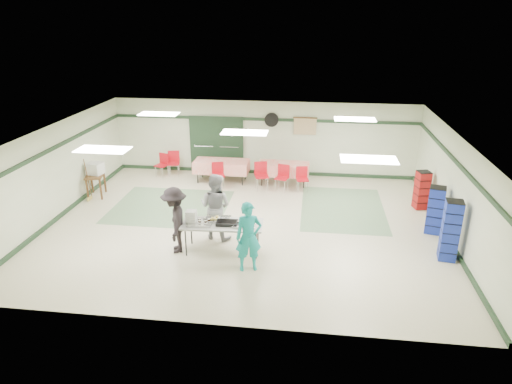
# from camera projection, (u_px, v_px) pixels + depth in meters

# --- Properties ---
(floor) EXTENTS (11.00, 11.00, 0.00)m
(floor) POSITION_uv_depth(u_px,v_px,m) (245.00, 225.00, 12.96)
(floor) COLOR beige
(floor) RESTS_ON ground
(ceiling) EXTENTS (11.00, 11.00, 0.00)m
(ceiling) POSITION_uv_depth(u_px,v_px,m) (245.00, 132.00, 11.97)
(ceiling) COLOR silver
(ceiling) RESTS_ON wall_back
(wall_back) EXTENTS (11.00, 0.00, 11.00)m
(wall_back) POSITION_uv_depth(u_px,v_px,m) (263.00, 138.00, 16.62)
(wall_back) COLOR beige
(wall_back) RESTS_ON floor
(wall_front) EXTENTS (11.00, 0.00, 11.00)m
(wall_front) POSITION_uv_depth(u_px,v_px,m) (209.00, 264.00, 8.32)
(wall_front) COLOR beige
(wall_front) RESTS_ON floor
(wall_left) EXTENTS (0.00, 9.00, 9.00)m
(wall_left) POSITION_uv_depth(u_px,v_px,m) (56.00, 172.00, 13.11)
(wall_left) COLOR beige
(wall_left) RESTS_ON floor
(wall_right) EXTENTS (0.00, 9.00, 9.00)m
(wall_right) POSITION_uv_depth(u_px,v_px,m) (454.00, 189.00, 11.83)
(wall_right) COLOR beige
(wall_right) RESTS_ON floor
(trim_back) EXTENTS (11.00, 0.06, 0.10)m
(trim_back) POSITION_uv_depth(u_px,v_px,m) (263.00, 119.00, 16.34)
(trim_back) COLOR #1B321F
(trim_back) RESTS_ON wall_back
(baseboard_back) EXTENTS (11.00, 0.06, 0.12)m
(baseboard_back) POSITION_uv_depth(u_px,v_px,m) (263.00, 172.00, 17.07)
(baseboard_back) COLOR #1B321F
(baseboard_back) RESTS_ON floor
(trim_left) EXTENTS (0.06, 9.00, 0.10)m
(trim_left) POSITION_uv_depth(u_px,v_px,m) (53.00, 148.00, 12.85)
(trim_left) COLOR #1B321F
(trim_left) RESTS_ON wall_back
(baseboard_left) EXTENTS (0.06, 9.00, 0.12)m
(baseboard_left) POSITION_uv_depth(u_px,v_px,m) (64.00, 213.00, 13.58)
(baseboard_left) COLOR #1B321F
(baseboard_left) RESTS_ON floor
(trim_right) EXTENTS (0.06, 9.00, 0.10)m
(trim_right) POSITION_uv_depth(u_px,v_px,m) (458.00, 163.00, 11.57)
(trim_right) COLOR #1B321F
(trim_right) RESTS_ON wall_back
(baseboard_right) EXTENTS (0.06, 9.00, 0.12)m
(baseboard_right) POSITION_uv_depth(u_px,v_px,m) (446.00, 234.00, 12.30)
(baseboard_right) COLOR #1B321F
(baseboard_right) RESTS_ON floor
(green_patch_a) EXTENTS (3.50, 3.00, 0.01)m
(green_patch_a) POSITION_uv_depth(u_px,v_px,m) (171.00, 206.00, 14.18)
(green_patch_a) COLOR gray
(green_patch_a) RESTS_ON floor
(green_patch_b) EXTENTS (2.50, 3.50, 0.01)m
(green_patch_b) POSITION_uv_depth(u_px,v_px,m) (343.00, 208.00, 14.02)
(green_patch_b) COLOR gray
(green_patch_b) RESTS_ON floor
(double_door_left) EXTENTS (0.90, 0.06, 2.10)m
(double_door_left) POSITION_uv_depth(u_px,v_px,m) (204.00, 145.00, 16.93)
(double_door_left) COLOR gray
(double_door_left) RESTS_ON floor
(double_door_right) EXTENTS (0.90, 0.06, 2.10)m
(double_door_right) POSITION_uv_depth(u_px,v_px,m) (229.00, 145.00, 16.82)
(double_door_right) COLOR gray
(double_door_right) RESTS_ON floor
(door_frame) EXTENTS (2.00, 0.03, 2.15)m
(door_frame) POSITION_uv_depth(u_px,v_px,m) (217.00, 145.00, 16.86)
(door_frame) COLOR #1B321F
(door_frame) RESTS_ON floor
(wall_fan) EXTENTS (0.50, 0.10, 0.50)m
(wall_fan) POSITION_uv_depth(u_px,v_px,m) (272.00, 120.00, 16.28)
(wall_fan) COLOR black
(wall_fan) RESTS_ON wall_back
(scroll_banner) EXTENTS (0.80, 0.02, 0.60)m
(scroll_banner) POSITION_uv_depth(u_px,v_px,m) (305.00, 126.00, 16.21)
(scroll_banner) COLOR tan
(scroll_banner) RESTS_ON wall_back
(serving_table) EXTENTS (2.04, 0.91, 0.76)m
(serving_table) POSITION_uv_depth(u_px,v_px,m) (222.00, 225.00, 11.28)
(serving_table) COLOR #AAA9A5
(serving_table) RESTS_ON floor
(sheet_tray_right) EXTENTS (0.56, 0.44, 0.02)m
(sheet_tray_right) POSITION_uv_depth(u_px,v_px,m) (244.00, 225.00, 11.17)
(sheet_tray_right) COLOR silver
(sheet_tray_right) RESTS_ON serving_table
(sheet_tray_mid) EXTENTS (0.64, 0.50, 0.02)m
(sheet_tray_mid) POSITION_uv_depth(u_px,v_px,m) (218.00, 220.00, 11.44)
(sheet_tray_mid) COLOR silver
(sheet_tray_mid) RESTS_ON serving_table
(sheet_tray_left) EXTENTS (0.62, 0.48, 0.02)m
(sheet_tray_left) POSITION_uv_depth(u_px,v_px,m) (200.00, 223.00, 11.24)
(sheet_tray_left) COLOR silver
(sheet_tray_left) RESTS_ON serving_table
(baking_pan) EXTENTS (0.54, 0.35, 0.08)m
(baking_pan) POSITION_uv_depth(u_px,v_px,m) (227.00, 223.00, 11.21)
(baking_pan) COLOR black
(baking_pan) RESTS_ON serving_table
(foam_box_stack) EXTENTS (0.27, 0.25, 0.29)m
(foam_box_stack) POSITION_uv_depth(u_px,v_px,m) (191.00, 216.00, 11.32)
(foam_box_stack) COLOR white
(foam_box_stack) RESTS_ON serving_table
(volunteer_teal) EXTENTS (0.70, 0.56, 1.67)m
(volunteer_teal) POSITION_uv_depth(u_px,v_px,m) (249.00, 237.00, 10.42)
(volunteer_teal) COLOR teal
(volunteer_teal) RESTS_ON floor
(volunteer_grey) EXTENTS (1.03, 0.90, 1.79)m
(volunteer_grey) POSITION_uv_depth(u_px,v_px,m) (215.00, 206.00, 11.91)
(volunteer_grey) COLOR gray
(volunteer_grey) RESTS_ON floor
(volunteer_dark) EXTENTS (0.92, 1.23, 1.69)m
(volunteer_dark) POSITION_uv_depth(u_px,v_px,m) (175.00, 220.00, 11.24)
(volunteer_dark) COLOR black
(volunteer_dark) RESTS_ON floor
(dining_table_a) EXTENTS (1.76, 0.81, 0.77)m
(dining_table_a) POSITION_uv_depth(u_px,v_px,m) (284.00, 168.00, 15.84)
(dining_table_a) COLOR red
(dining_table_a) RESTS_ON floor
(dining_table_b) EXTENTS (1.92, 0.87, 0.77)m
(dining_table_b) POSITION_uv_depth(u_px,v_px,m) (221.00, 166.00, 16.10)
(dining_table_b) COLOR red
(dining_table_b) RESTS_ON floor
(chair_a) EXTENTS (0.50, 0.50, 0.87)m
(chair_a) POSITION_uv_depth(u_px,v_px,m) (283.00, 175.00, 15.33)
(chair_a) COLOR red
(chair_a) RESTS_ON floor
(chair_b) EXTENTS (0.54, 0.54, 0.94)m
(chair_b) POSITION_uv_depth(u_px,v_px,m) (261.00, 173.00, 15.41)
(chair_b) COLOR red
(chair_b) RESTS_ON floor
(chair_c) EXTENTS (0.45, 0.45, 0.83)m
(chair_c) POSITION_uv_depth(u_px,v_px,m) (302.00, 176.00, 15.26)
(chair_c) COLOR red
(chair_c) RESTS_ON floor
(chair_d) EXTENTS (0.50, 0.50, 0.87)m
(chair_d) POSITION_uv_depth(u_px,v_px,m) (218.00, 172.00, 15.59)
(chair_d) COLOR red
(chair_d) RESTS_ON floor
(chair_loose_a) EXTENTS (0.49, 0.49, 0.89)m
(chair_loose_a) POSITION_uv_depth(u_px,v_px,m) (174.00, 160.00, 16.78)
(chair_loose_a) COLOR red
(chair_loose_a) RESTS_ON floor
(chair_loose_b) EXTENTS (0.51, 0.51, 0.85)m
(chair_loose_b) POSITION_uv_depth(u_px,v_px,m) (163.00, 163.00, 16.64)
(chair_loose_b) COLOR red
(chair_loose_b) RESTS_ON floor
(crate_stack_blue_a) EXTENTS (0.50, 0.50, 1.32)m
(crate_stack_blue_a) POSITION_uv_depth(u_px,v_px,m) (435.00, 210.00, 12.28)
(crate_stack_blue_a) COLOR #1B2EA5
(crate_stack_blue_a) RESTS_ON floor
(crate_stack_red) EXTENTS (0.44, 0.44, 1.19)m
(crate_stack_red) POSITION_uv_depth(u_px,v_px,m) (422.00, 190.00, 13.84)
(crate_stack_red) COLOR #9D0F14
(crate_stack_red) RESTS_ON floor
(crate_stack_blue_b) EXTENTS (0.44, 0.44, 1.53)m
(crate_stack_blue_b) POSITION_uv_depth(u_px,v_px,m) (450.00, 231.00, 10.87)
(crate_stack_blue_b) COLOR #1B2EA5
(crate_stack_blue_b) RESTS_ON floor
(printer_table) EXTENTS (0.70, 0.91, 0.74)m
(printer_table) POSITION_uv_depth(u_px,v_px,m) (95.00, 178.00, 14.76)
(printer_table) COLOR brown
(printer_table) RESTS_ON floor
(office_printer) EXTENTS (0.54, 0.50, 0.37)m
(office_printer) POSITION_uv_depth(u_px,v_px,m) (95.00, 168.00, 14.72)
(office_printer) COLOR beige
(office_printer) RESTS_ON printer_table
(broom) EXTENTS (0.04, 0.22, 1.36)m
(broom) POSITION_uv_depth(u_px,v_px,m) (88.00, 179.00, 14.44)
(broom) COLOR brown
(broom) RESTS_ON floor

